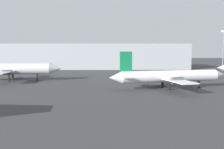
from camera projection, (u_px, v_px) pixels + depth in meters
name	position (u px, v px, depth m)	size (l,w,h in m)	color
airplane_distant	(169.00, 76.00, 56.59)	(29.84, 21.71, 8.85)	white
airplane_far_left	(14.00, 69.00, 71.05)	(28.31, 23.27, 9.36)	silver
light_mast_right	(223.00, 48.00, 107.28)	(2.40, 0.50, 18.13)	slate
terminal_building	(97.00, 56.00, 125.73)	(91.15, 25.51, 12.48)	#999EA3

